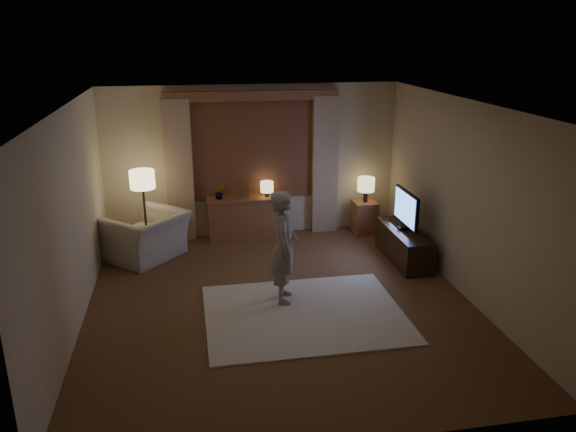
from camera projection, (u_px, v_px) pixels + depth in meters
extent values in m
cube|color=brown|center=(280.00, 303.00, 7.45)|extent=(5.00, 5.50, 0.02)
cube|color=silver|center=(279.00, 104.00, 6.62)|extent=(5.00, 5.50, 0.02)
cube|color=beige|center=(253.00, 161.00, 9.61)|extent=(5.00, 0.02, 2.60)
cube|color=beige|center=(337.00, 314.00, 4.46)|extent=(5.00, 0.02, 2.60)
cube|color=beige|center=(70.00, 221.00, 6.61)|extent=(0.02, 5.50, 2.60)
cube|color=beige|center=(465.00, 199.00, 7.47)|extent=(0.02, 5.50, 2.60)
cube|color=black|center=(253.00, 147.00, 9.51)|extent=(2.00, 0.01, 1.70)
cube|color=brown|center=(253.00, 147.00, 9.50)|extent=(2.08, 0.04, 1.78)
cube|color=tan|center=(179.00, 172.00, 9.33)|extent=(0.45, 0.12, 2.40)
cube|color=tan|center=(325.00, 166.00, 9.76)|extent=(0.45, 0.12, 2.40)
cube|color=brown|center=(252.00, 96.00, 9.18)|extent=(2.90, 0.14, 0.16)
cube|color=white|center=(304.00, 314.00, 7.14)|extent=(2.50, 2.00, 0.02)
cube|color=brown|center=(244.00, 219.00, 9.64)|extent=(1.20, 0.40, 0.70)
cube|color=brown|center=(244.00, 194.00, 9.49)|extent=(0.16, 0.02, 0.20)
imported|color=#999999|center=(220.00, 192.00, 9.41)|extent=(0.17, 0.13, 0.30)
cylinder|color=black|center=(267.00, 195.00, 9.58)|extent=(0.08, 0.08, 0.12)
cylinder|color=#FFE399|center=(267.00, 187.00, 9.53)|extent=(0.22, 0.22, 0.18)
cylinder|color=black|center=(148.00, 250.00, 9.19)|extent=(0.29, 0.29, 0.03)
cylinder|color=black|center=(146.00, 220.00, 9.02)|extent=(0.04, 0.04, 1.08)
cylinder|color=#FFE399|center=(142.00, 179.00, 8.81)|extent=(0.39, 0.39, 0.29)
imported|color=beige|center=(146.00, 236.00, 8.79)|extent=(1.49, 1.50, 0.73)
cube|color=brown|center=(365.00, 217.00, 9.98)|extent=(0.40, 0.40, 0.56)
cylinder|color=black|center=(365.00, 196.00, 9.86)|extent=(0.08, 0.08, 0.20)
cylinder|color=#FFE399|center=(366.00, 184.00, 9.79)|extent=(0.30, 0.30, 0.24)
cube|color=black|center=(404.00, 245.00, 8.76)|extent=(0.45, 1.40, 0.50)
cube|color=black|center=(405.00, 228.00, 8.67)|extent=(0.21, 0.10, 0.06)
cube|color=black|center=(406.00, 208.00, 8.57)|extent=(0.05, 0.86, 0.53)
cube|color=#5280E1|center=(405.00, 208.00, 8.57)|extent=(0.00, 0.80, 0.47)
imported|color=#9A968E|center=(284.00, 247.00, 7.27)|extent=(0.44, 0.60, 1.51)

